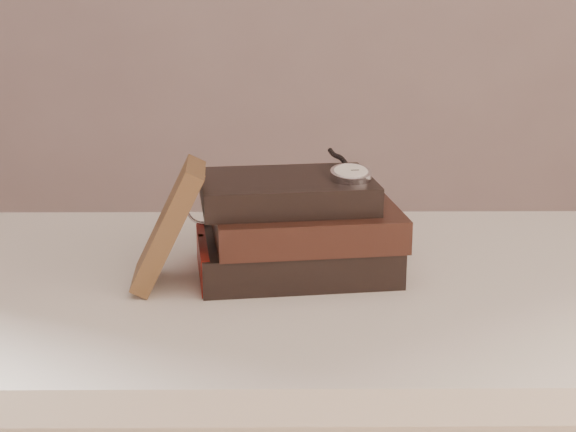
{
  "coord_description": "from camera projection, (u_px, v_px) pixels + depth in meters",
  "views": [
    {
      "loc": [
        -0.04,
        -0.68,
        1.13
      ],
      "look_at": [
        -0.03,
        0.37,
        0.82
      ],
      "focal_mm": 53.81,
      "sensor_mm": 36.0,
      "label": 1
    }
  ],
  "objects": [
    {
      "name": "eyeglasses",
      "position": [
        223.0,
        205.0,
        1.16
      ],
      "size": [
        0.12,
        0.13,
        0.05
      ],
      "color": "silver",
      "rests_on": "book_stack"
    },
    {
      "name": "book_stack",
      "position": [
        297.0,
        229.0,
        1.1
      ],
      "size": [
        0.27,
        0.2,
        0.12
      ],
      "color": "black",
      "rests_on": "table"
    },
    {
      "name": "journal",
      "position": [
        168.0,
        225.0,
        1.05
      ],
      "size": [
        0.1,
        0.11,
        0.15
      ],
      "primitive_type": "cube",
      "rotation": [
        0.0,
        0.46,
        0.07
      ],
      "color": "#452D1A",
      "rests_on": "table"
    },
    {
      "name": "table",
      "position": [
        315.0,
        344.0,
        1.12
      ],
      "size": [
        1.0,
        0.6,
        0.75
      ],
      "color": "silver",
      "rests_on": "ground"
    },
    {
      "name": "pocket_watch",
      "position": [
        350.0,
        172.0,
        1.08
      ],
      "size": [
        0.06,
        0.16,
        0.02
      ],
      "color": "silver",
      "rests_on": "book_stack"
    }
  ]
}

